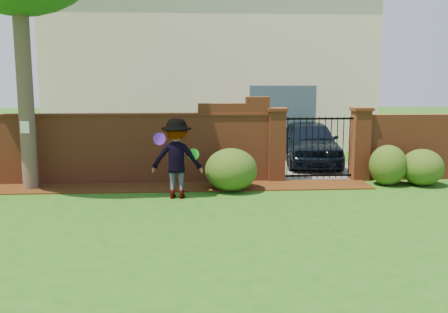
{
  "coord_description": "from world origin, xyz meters",
  "views": [
    {
      "loc": [
        0.24,
        -8.2,
        2.54
      ],
      "look_at": [
        0.88,
        1.4,
        1.05
      ],
      "focal_mm": 38.89,
      "sensor_mm": 36.0,
      "label": 1
    }
  ],
  "objects": [
    {
      "name": "car",
      "position": [
        3.87,
        6.3,
        0.68
      ],
      "size": [
        1.94,
        4.11,
        1.36
      ],
      "primitive_type": "imported",
      "rotation": [
        0.0,
        0.0,
        -0.09
      ],
      "color": "black",
      "rests_on": "ground"
    },
    {
      "name": "frisbee_purple",
      "position": [
        -0.45,
        2.24,
        1.32
      ],
      "size": [
        0.27,
        0.08,
        0.27
      ],
      "primitive_type": "cylinder",
      "rotation": [
        1.36,
        0.0,
        -0.0
      ],
      "color": "#581DB6",
      "rests_on": "man"
    },
    {
      "name": "shrub_left",
      "position": [
        1.15,
        2.9,
        0.5
      ],
      "size": [
        1.23,
        1.23,
        1.0
      ],
      "primitive_type": "ellipsoid",
      "color": "#214615",
      "rests_on": "ground"
    },
    {
      "name": "mulch_bed",
      "position": [
        -0.95,
        3.34,
        0.01
      ],
      "size": [
        11.1,
        1.08,
        0.03
      ],
      "primitive_type": "cube",
      "color": "#351B09",
      "rests_on": "ground"
    },
    {
      "name": "iron_gate",
      "position": [
        3.5,
        4.0,
        0.85
      ],
      "size": [
        1.78,
        0.03,
        1.6
      ],
      "color": "black",
      "rests_on": "ground"
    },
    {
      "name": "shrub_right",
      "position": [
        5.89,
        3.18,
        0.45
      ],
      "size": [
        1.02,
        1.02,
        0.91
      ],
      "primitive_type": "ellipsoid",
      "color": "#214615",
      "rests_on": "ground"
    },
    {
      "name": "man",
      "position": [
        -0.1,
        2.27,
        0.87
      ],
      "size": [
        1.2,
        0.77,
        1.75
      ],
      "primitive_type": "imported",
      "rotation": [
        0.0,
        0.0,
        3.03
      ],
      "color": "gray",
      "rests_on": "ground"
    },
    {
      "name": "shrub_middle",
      "position": [
        5.06,
        3.28,
        0.5
      ],
      "size": [
        0.91,
        0.91,
        1.0
      ],
      "primitive_type": "ellipsoid",
      "color": "#214615",
      "rests_on": "ground"
    },
    {
      "name": "ground",
      "position": [
        0.0,
        0.0,
        -0.01
      ],
      "size": [
        80.0,
        80.0,
        0.01
      ],
      "primitive_type": "cube",
      "color": "#215214",
      "rests_on": "ground"
    },
    {
      "name": "pillar_left",
      "position": [
        2.4,
        4.0,
        0.96
      ],
      "size": [
        0.5,
        0.5,
        1.88
      ],
      "color": "brown",
      "rests_on": "ground"
    },
    {
      "name": "brick_wall",
      "position": [
        -2.01,
        4.0,
        0.93
      ],
      "size": [
        8.7,
        0.31,
        2.16
      ],
      "color": "brown",
      "rests_on": "ground"
    },
    {
      "name": "paper_notice",
      "position": [
        -3.6,
        3.21,
        1.5
      ],
      "size": [
        0.2,
        0.01,
        0.28
      ],
      "primitive_type": "cube",
      "color": "white",
      "rests_on": "tree"
    },
    {
      "name": "house",
      "position": [
        1.0,
        12.0,
        3.16
      ],
      "size": [
        12.4,
        6.4,
        6.3
      ],
      "color": "#EEE1C7",
      "rests_on": "ground"
    },
    {
      "name": "frisbee_green",
      "position": [
        0.27,
        2.2,
        0.98
      ],
      "size": [
        0.26,
        0.08,
        0.26
      ],
      "primitive_type": "cylinder",
      "rotation": [
        1.43,
        0.0,
        -0.1
      ],
      "color": "#16AC1A",
      "rests_on": "man"
    },
    {
      "name": "driveway",
      "position": [
        3.5,
        8.0,
        0.01
      ],
      "size": [
        3.2,
        8.0,
        0.01
      ],
      "primitive_type": "cube",
      "color": "slate",
      "rests_on": "ground"
    },
    {
      "name": "pillar_right",
      "position": [
        4.6,
        4.0,
        0.96
      ],
      "size": [
        0.5,
        0.5,
        1.88
      ],
      "color": "brown",
      "rests_on": "ground"
    },
    {
      "name": "brick_wall_return",
      "position": [
        6.6,
        4.0,
        0.85
      ],
      "size": [
        4.0,
        0.25,
        1.7
      ],
      "primitive_type": "cube",
      "color": "brown",
      "rests_on": "ground"
    }
  ]
}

